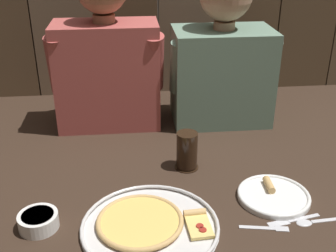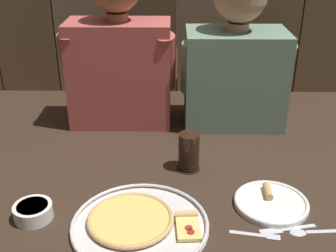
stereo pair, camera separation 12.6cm
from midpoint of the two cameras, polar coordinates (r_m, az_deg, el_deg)
The scene contains 10 objects.
ground_plane at distance 1.27m, azimuth 4.23°, elevation -9.40°, with size 3.20×3.20×0.00m, color #332319.
pizza_tray at distance 1.15m, azimuth -0.91°, elevation -12.95°, with size 0.37×0.37×0.03m.
dinner_plate at distance 1.27m, azimuth 16.54°, elevation -9.92°, with size 0.21×0.21×0.03m.
drinking_glass at distance 1.37m, azimuth 5.48°, elevation -3.57°, with size 0.08×0.08×0.13m.
dipping_bowl at distance 1.21m, azimuth -14.85°, elevation -11.10°, with size 0.11×0.11×0.04m.
table_fork at distance 1.16m, azimuth 15.13°, elevation -14.08°, with size 0.13×0.04×0.01m.
table_knife at distance 1.21m, azimuth 18.79°, elevation -13.08°, with size 0.16×0.05×0.01m.
table_spoon at distance 1.21m, azimuth 21.13°, elevation -13.21°, with size 0.14×0.03×0.01m.
diner_left at distance 1.62m, azimuth -4.38°, elevation 9.90°, with size 0.42×0.21×0.62m.
diner_right at distance 1.64m, azimuth 11.35°, elevation 9.19°, with size 0.41×0.24×0.60m.
Camera 2 is at (-0.02, -1.03, 0.74)m, focal length 45.26 mm.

